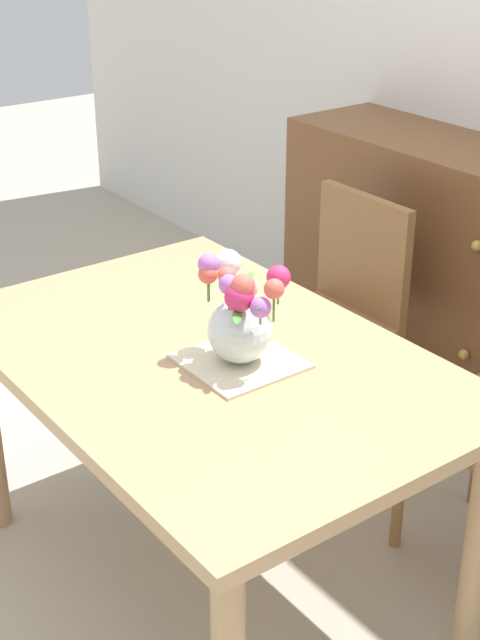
# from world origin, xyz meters

# --- Properties ---
(ground_plane) EXTENTS (12.00, 12.00, 0.00)m
(ground_plane) POSITION_xyz_m (0.00, 0.00, 0.00)
(ground_plane) COLOR #B7AD99
(dining_table) EXTENTS (1.40, 0.93, 0.76)m
(dining_table) POSITION_xyz_m (0.00, 0.00, 0.66)
(dining_table) COLOR tan
(dining_table) RESTS_ON ground_plane
(chair_left) EXTENTS (0.42, 0.42, 0.90)m
(chair_left) POSITION_xyz_m (-0.39, 0.81, 0.52)
(chair_left) COLOR olive
(chair_left) RESTS_ON ground_plane
(dresser) EXTENTS (1.40, 0.47, 1.00)m
(dresser) POSITION_xyz_m (-0.35, 1.33, 0.50)
(dresser) COLOR brown
(dresser) RESTS_ON ground_plane
(placemat) EXTENTS (0.27, 0.27, 0.01)m
(placemat) POSITION_xyz_m (0.09, 0.04, 0.76)
(placemat) COLOR beige
(placemat) RESTS_ON dining_table
(flower_vase) EXTENTS (0.26, 0.21, 0.27)m
(flower_vase) POSITION_xyz_m (0.09, 0.04, 0.89)
(flower_vase) COLOR silver
(flower_vase) RESTS_ON placemat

